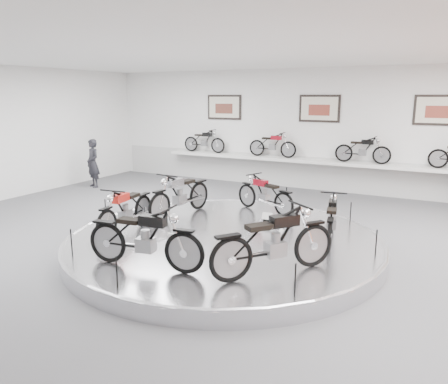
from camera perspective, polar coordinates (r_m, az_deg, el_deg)
The scene contains 20 objects.
floor at distance 8.84m, azimuth -0.93°, elevation -8.13°, with size 16.00×16.00×0.00m, color #535355.
ceiling at distance 8.32m, azimuth -1.03°, elevation 18.61°, with size 16.00×16.00×0.00m, color white.
wall_back at distance 14.84m, azimuth 12.26°, elevation 7.91°, with size 16.00×16.00×0.00m, color white.
dado_band at distance 15.00m, azimuth 11.99°, elevation 2.38°, with size 15.68×0.04×1.10m, color #BCBCBA.
display_platform at distance 9.04m, azimuth -0.01°, elevation -6.64°, with size 6.40×6.40×0.30m, color silver.
platform_rim at distance 9.00m, azimuth -0.01°, elevation -5.92°, with size 6.40×6.40×0.10m, color #B2B2BA.
shelf at distance 14.66m, azimuth 11.76°, elevation 3.94°, with size 11.00×0.55×0.10m, color silver.
poster_left at distance 16.07m, azimuth 0.03°, elevation 11.01°, with size 1.35×0.06×0.88m, color beige.
poster_center at distance 14.77m, azimuth 12.35°, elevation 10.60°, with size 1.35×0.06×0.88m, color beige.
poster_right at distance 14.23m, azimuth 26.23°, elevation 9.57°, with size 1.35×0.06×0.88m, color beige.
shelf_bike_a at distance 16.26m, azimuth -2.60°, elevation 6.48°, with size 1.22×0.42×0.73m, color black, non-canonical shape.
shelf_bike_b at distance 15.09m, azimuth 6.33°, elevation 5.95°, with size 1.22×0.42×0.73m, color maroon, non-canonical shape.
shelf_bike_c at distance 14.27m, azimuth 17.64°, elevation 5.07°, with size 1.22×0.42×0.73m, color black, non-canonical shape.
bike_a at distance 8.84m, azimuth 13.90°, elevation -3.37°, with size 1.54×0.54×0.90m, color black, non-canonical shape.
bike_b at distance 10.74m, azimuth 5.35°, elevation -0.23°, with size 1.56×0.55×0.92m, color maroon, non-canonical shape.
bike_c at distance 10.39m, azimuth -5.75°, elevation -0.25°, with size 1.81×0.64×1.06m, color silver, non-canonical shape.
bike_d at distance 9.31m, azimuth -12.72°, elevation -2.22°, with size 1.69×0.60×0.99m, color red, non-canonical shape.
bike_e at distance 7.33m, azimuth -10.36°, elevation -5.83°, with size 1.81×0.64×1.07m, color black, non-canonical shape.
bike_f at distance 6.99m, azimuth 6.57°, elevation -6.37°, with size 1.91×0.67×1.12m, color black, non-canonical shape.
visitor at distance 15.72m, azimuth -16.75°, elevation 3.61°, with size 0.61×0.40×1.66m, color black.
Camera 1 is at (3.98, -7.25, 3.11)m, focal length 35.00 mm.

